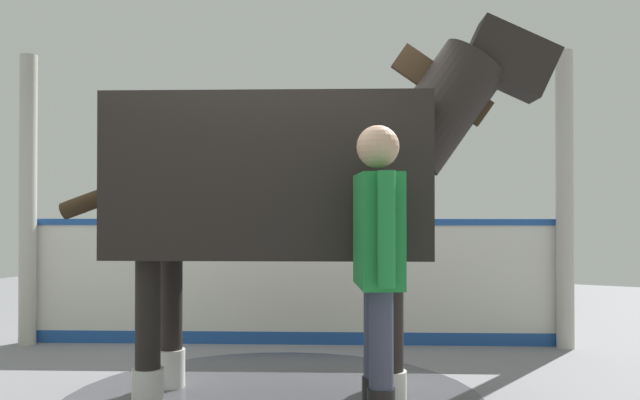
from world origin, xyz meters
TOP-DOWN VIEW (x-y plane):
  - ground_plane at (0.00, 0.00)m, footprint 16.00×16.00m
  - wet_patch at (-0.03, 0.22)m, footprint 2.86×2.86m
  - barrier_wall at (-1.69, -0.48)m, footprint 2.10×4.79m
  - roof_post_near at (-2.59, 1.89)m, footprint 0.16×0.16m
  - roof_post_far at (-0.61, -2.77)m, footprint 0.16×0.16m
  - horse at (-0.08, 0.33)m, footprint 1.75×3.19m
  - handler at (0.48, 1.16)m, footprint 0.63×0.43m

SIDE VIEW (x-z plane):
  - ground_plane at x=0.00m, z-range -0.02..0.00m
  - wet_patch at x=-0.03m, z-range 0.00..0.00m
  - barrier_wall at x=-1.69m, z-range -0.04..1.15m
  - handler at x=0.48m, z-range 0.14..1.89m
  - roof_post_near at x=-2.59m, z-range 0.00..2.76m
  - roof_post_far at x=-0.61m, z-range 0.00..2.76m
  - horse at x=-0.08m, z-range 0.19..2.77m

